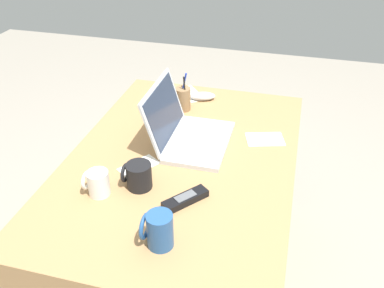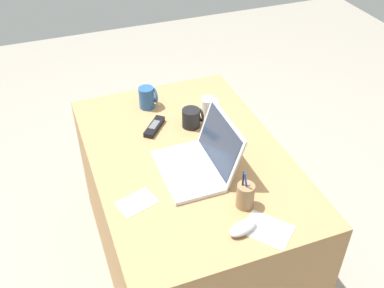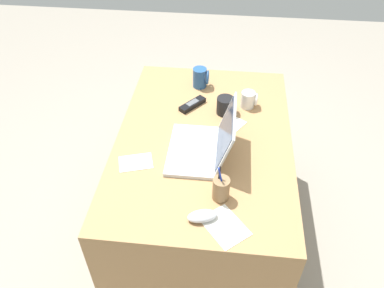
# 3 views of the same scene
# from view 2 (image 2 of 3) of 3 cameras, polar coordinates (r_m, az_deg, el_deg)

# --- Properties ---
(ground_plane) EXTENTS (6.00, 6.00, 0.00)m
(ground_plane) POSITION_cam_2_polar(r_m,az_deg,el_deg) (2.47, -0.40, -14.11)
(ground_plane) COLOR gray
(desk) EXTENTS (1.21, 0.82, 0.70)m
(desk) POSITION_cam_2_polar(r_m,az_deg,el_deg) (2.20, -0.44, -8.48)
(desk) COLOR #A87C4F
(desk) RESTS_ON ground
(laptop) EXTENTS (0.33, 0.29, 0.23)m
(laptop) POSITION_cam_2_polar(r_m,az_deg,el_deg) (1.86, 0.78, -2.14)
(laptop) COLOR silver
(laptop) RESTS_ON desk
(computer_mouse) EXTENTS (0.09, 0.13, 0.04)m
(computer_mouse) POSITION_cam_2_polar(r_m,az_deg,el_deg) (1.65, 6.36, -10.38)
(computer_mouse) COLOR silver
(computer_mouse) RESTS_ON desk
(coffee_mug_white) EXTENTS (0.07, 0.08, 0.09)m
(coffee_mug_white) POSITION_cam_2_polar(r_m,az_deg,el_deg) (2.20, 2.15, 4.77)
(coffee_mug_white) COLOR white
(coffee_mug_white) RESTS_ON desk
(coffee_mug_tall) EXTENTS (0.08, 0.09, 0.11)m
(coffee_mug_tall) POSITION_cam_2_polar(r_m,az_deg,el_deg) (2.25, -5.61, 5.82)
(coffee_mug_tall) COLOR #26518C
(coffee_mug_tall) RESTS_ON desk
(coffee_mug_spare) EXTENTS (0.08, 0.10, 0.09)m
(coffee_mug_spare) POSITION_cam_2_polar(r_m,az_deg,el_deg) (2.11, -0.03, 3.29)
(coffee_mug_spare) COLOR black
(coffee_mug_spare) RESTS_ON desk
(cordless_phone) EXTENTS (0.15, 0.13, 0.03)m
(cordless_phone) POSITION_cam_2_polar(r_m,az_deg,el_deg) (2.12, -4.72, 2.17)
(cordless_phone) COLOR black
(cordless_phone) RESTS_ON desk
(pen_holder) EXTENTS (0.07, 0.07, 0.17)m
(pen_holder) POSITION_cam_2_polar(r_m,az_deg,el_deg) (1.72, 6.68, -6.41)
(pen_holder) COLOR olive
(pen_holder) RESTS_ON desk
(paper_note_near_laptop) EXTENTS (0.14, 0.17, 0.00)m
(paper_note_near_laptop) POSITION_cam_2_polar(r_m,az_deg,el_deg) (1.76, -6.93, -7.27)
(paper_note_near_laptop) COLOR white
(paper_note_near_laptop) RESTS_ON desk
(paper_note_left) EXTENTS (0.21, 0.21, 0.00)m
(paper_note_left) POSITION_cam_2_polar(r_m,az_deg,el_deg) (1.68, 9.42, -10.52)
(paper_note_left) COLOR white
(paper_note_left) RESTS_ON desk
(paper_note_right) EXTENTS (0.16, 0.14, 0.00)m
(paper_note_right) POSITION_cam_2_polar(r_m,az_deg,el_deg) (2.07, 2.06, 0.97)
(paper_note_right) COLOR white
(paper_note_right) RESTS_ON desk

